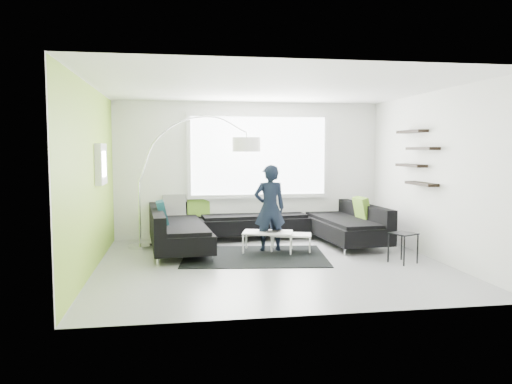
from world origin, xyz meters
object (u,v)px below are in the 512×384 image
arc_lamp (139,182)px  sectional_sofa (263,225)px  person (270,208)px  coffee_table (279,241)px  laptop (275,232)px  side_table (403,248)px

arc_lamp → sectional_sofa: bearing=1.9°
person → sectional_sofa: bearing=-89.4°
coffee_table → laptop: size_ratio=2.97×
side_table → laptop: (-1.89, 1.09, 0.14)m
sectional_sofa → arc_lamp: size_ratio=1.78×
coffee_table → person: size_ratio=0.72×
coffee_table → arc_lamp: (-2.50, 0.75, 1.04)m
coffee_table → laptop: 0.25m
sectional_sofa → coffee_table: size_ratio=3.87×
arc_lamp → laptop: size_ratio=6.47×
side_table → arc_lamp: bearing=155.5°
sectional_sofa → coffee_table: 0.64m
sectional_sofa → laptop: size_ratio=11.50×
coffee_table → side_table: bearing=-18.9°
person → laptop: size_ratio=4.11×
sectional_sofa → side_table: size_ratio=8.86×
sectional_sofa → person: (0.03, -0.49, 0.38)m
side_table → laptop: side_table is taller
sectional_sofa → person: 0.62m
coffee_table → side_table: side_table is taller
sectional_sofa → laptop: (0.09, -0.68, -0.02)m
side_table → laptop: bearing=149.9°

